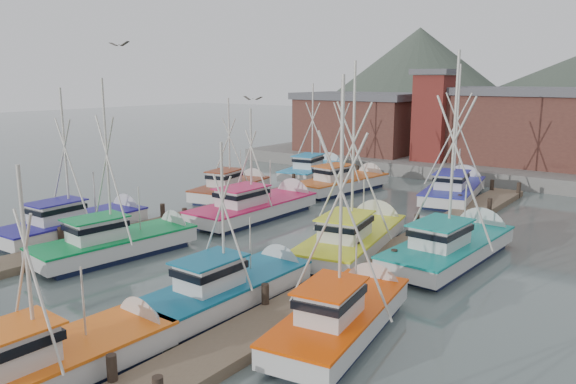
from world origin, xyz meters
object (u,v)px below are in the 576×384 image
Objects in this scene: boat_4 at (125,242)px; boat_12 at (346,182)px; boat_8 at (260,207)px; lookout_tower at (433,115)px; boat_1 at (59,362)px.

boat_4 is 1.00× the size of boat_12.
boat_12 is (0.07, 10.83, 0.01)m from boat_8.
boat_12 is at bearing 90.33° from boat_8.
lookout_tower is 0.99× the size of boat_1.
lookout_tower is at bearing 100.45° from boat_1.
boat_8 is (-2.05, -23.18, -4.87)m from lookout_tower.
boat_8 is at bearing -82.69° from boat_12.
boat_1 is at bearing -39.36° from boat_4.
lookout_tower is 13.43m from boat_12.
boat_4 is at bearing -91.42° from boat_8.
boat_1 is at bearing -67.08° from boat_12.
boat_1 is 0.89× the size of boat_4.
boat_12 is at bearing -99.10° from lookout_tower.
lookout_tower is at bearing 92.43° from boat_4.
lookout_tower is 34.05m from boat_4.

